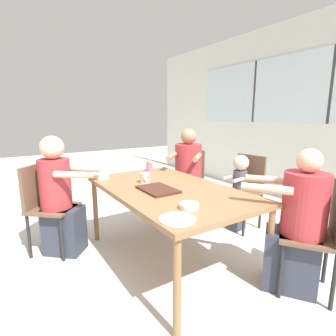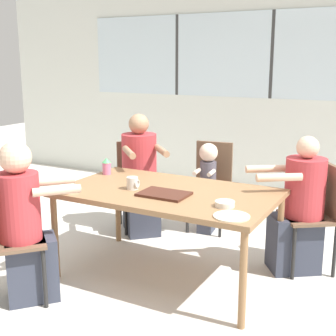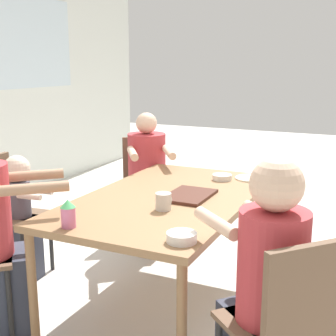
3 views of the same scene
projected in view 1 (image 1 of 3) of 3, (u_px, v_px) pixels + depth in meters
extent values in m
plane|color=beige|center=(168.00, 260.00, 2.51)|extent=(16.00, 16.00, 0.00)
cube|color=silver|center=(330.00, 112.00, 3.68)|extent=(8.40, 0.06, 2.80)
cube|color=silver|center=(332.00, 85.00, 3.58)|extent=(5.20, 0.02, 1.05)
cube|color=#333333|center=(254.00, 92.00, 4.65)|extent=(0.04, 0.01, 1.05)
cube|color=#333333|center=(332.00, 85.00, 3.58)|extent=(0.04, 0.01, 1.05)
cube|color=olive|center=(168.00, 190.00, 2.37)|extent=(1.66, 0.98, 0.04)
cylinder|color=olive|center=(96.00, 211.00, 2.85)|extent=(0.05, 0.05, 0.68)
cylinder|color=olive|center=(177.00, 289.00, 1.57)|extent=(0.05, 0.05, 0.68)
cylinder|color=olive|center=(164.00, 197.00, 3.32)|extent=(0.05, 0.05, 0.68)
cylinder|color=olive|center=(270.00, 249.00, 2.03)|extent=(0.05, 0.05, 0.68)
cube|color=brown|center=(53.00, 208.00, 2.59)|extent=(0.56, 0.56, 0.03)
cube|color=brown|center=(35.00, 186.00, 2.57)|extent=(0.31, 0.28, 0.42)
cylinder|color=black|center=(79.00, 224.00, 2.78)|extent=(0.03, 0.03, 0.44)
cylinder|color=black|center=(62.00, 239.00, 2.45)|extent=(0.03, 0.03, 0.44)
cylinder|color=black|center=(50.00, 223.00, 2.83)|extent=(0.03, 0.03, 0.44)
cylinder|color=black|center=(29.00, 237.00, 2.50)|extent=(0.03, 0.03, 0.44)
cube|color=brown|center=(307.00, 236.00, 1.99)|extent=(0.56, 0.56, 0.03)
cylinder|color=black|center=(281.00, 271.00, 1.95)|extent=(0.03, 0.03, 0.44)
cylinder|color=black|center=(280.00, 250.00, 2.25)|extent=(0.03, 0.03, 0.44)
cylinder|color=black|center=(334.00, 282.00, 1.82)|extent=(0.03, 0.03, 0.44)
cylinder|color=black|center=(326.00, 258.00, 2.13)|extent=(0.03, 0.03, 0.44)
cube|color=brown|center=(188.00, 184.00, 3.51)|extent=(0.57, 0.57, 0.03)
cube|color=brown|center=(191.00, 165.00, 3.64)|extent=(0.30, 0.29, 0.42)
cylinder|color=black|center=(199.00, 206.00, 3.36)|extent=(0.03, 0.03, 0.44)
cylinder|color=black|center=(173.00, 203.00, 3.44)|extent=(0.03, 0.03, 0.44)
cylinder|color=black|center=(202.00, 198.00, 3.68)|extent=(0.03, 0.03, 0.44)
cylinder|color=black|center=(178.00, 196.00, 3.76)|extent=(0.03, 0.03, 0.44)
cube|color=brown|center=(241.00, 192.00, 3.14)|extent=(0.45, 0.45, 0.03)
cube|color=brown|center=(251.00, 172.00, 3.21)|extent=(0.38, 0.08, 0.42)
cylinder|color=black|center=(244.00, 218.00, 2.95)|extent=(0.03, 0.03, 0.44)
cylinder|color=black|center=(220.00, 210.00, 3.21)|extent=(0.03, 0.03, 0.44)
cylinder|color=black|center=(260.00, 211.00, 3.17)|extent=(0.03, 0.03, 0.44)
cylinder|color=black|center=(237.00, 204.00, 3.42)|extent=(0.03, 0.03, 0.44)
cube|color=#333847|center=(65.00, 230.00, 2.62)|extent=(0.43, 0.44, 0.47)
cylinder|color=#B23338|center=(55.00, 184.00, 2.53)|extent=(0.29, 0.29, 0.48)
sphere|color=#DBB293|center=(52.00, 148.00, 2.46)|extent=(0.22, 0.22, 0.22)
cylinder|color=#DBB293|center=(85.00, 169.00, 2.60)|extent=(0.26, 0.28, 0.06)
cylinder|color=#DBB293|center=(71.00, 175.00, 2.34)|extent=(0.26, 0.28, 0.06)
cube|color=#333847|center=(290.00, 260.00, 2.07)|extent=(0.48, 0.46, 0.47)
cylinder|color=#B23338|center=(305.00, 204.00, 1.96)|extent=(0.32, 0.32, 0.48)
sphere|color=#DBB293|center=(310.00, 161.00, 1.89)|extent=(0.18, 0.18, 0.18)
cylinder|color=#DBB293|center=(267.00, 189.00, 1.90)|extent=(0.33, 0.25, 0.06)
cylinder|color=#DBB293|center=(268.00, 180.00, 2.16)|extent=(0.33, 0.25, 0.06)
cube|color=#333847|center=(187.00, 202.00, 3.45)|extent=(0.51, 0.52, 0.47)
cylinder|color=#B23338|center=(188.00, 164.00, 3.42)|extent=(0.35, 0.35, 0.53)
sphere|color=#A37A5B|center=(189.00, 136.00, 3.35)|extent=(0.20, 0.20, 0.20)
cylinder|color=#A37A5B|center=(197.00, 157.00, 3.07)|extent=(0.31, 0.32, 0.06)
cylinder|color=#A37A5B|center=(172.00, 156.00, 3.15)|extent=(0.31, 0.32, 0.06)
cube|color=#333847|center=(237.00, 211.00, 3.14)|extent=(0.17, 0.21, 0.47)
cylinder|color=#4C4751|center=(240.00, 181.00, 3.09)|extent=(0.16, 0.16, 0.26)
sphere|color=beige|center=(241.00, 163.00, 3.05)|extent=(0.18, 0.18, 0.18)
cylinder|color=beige|center=(238.00, 180.00, 2.94)|extent=(0.06, 0.18, 0.04)
cylinder|color=beige|center=(228.00, 178.00, 3.05)|extent=(0.06, 0.18, 0.04)
cube|color=#472319|center=(158.00, 189.00, 2.27)|extent=(0.36, 0.26, 0.02)
cylinder|color=beige|center=(145.00, 178.00, 2.52)|extent=(0.09, 0.09, 0.10)
torus|color=beige|center=(147.00, 179.00, 2.49)|extent=(0.01, 0.07, 0.07)
cylinder|color=#CC668C|center=(149.00, 166.00, 3.07)|extent=(0.07, 0.07, 0.11)
cone|color=#4CB266|center=(149.00, 160.00, 3.06)|extent=(0.08, 0.08, 0.04)
cylinder|color=silver|center=(189.00, 206.00, 1.83)|extent=(0.14, 0.14, 0.04)
cylinder|color=white|center=(102.00, 176.00, 2.71)|extent=(0.14, 0.14, 0.05)
cylinder|color=beige|center=(177.00, 219.00, 1.63)|extent=(0.24, 0.24, 0.01)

